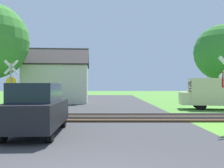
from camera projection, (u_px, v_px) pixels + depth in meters
road_asphalt at (90, 156)px, 6.02m from camera, size 8.39×80.00×0.01m
rail_track at (102, 118)px, 12.82m from camera, size 60.00×2.60×0.22m
crossing_sign_far at (12, 83)px, 14.72m from camera, size 0.88×0.13×3.24m
house at (59, 82)px, 25.48m from camera, size 6.82×5.97×5.57m
tree_far at (224, 52)px, 27.67m from camera, size 6.18×6.18×8.52m
mail_truck at (219, 92)px, 17.88m from camera, size 5.13×2.59×2.24m
parked_car at (39, 109)px, 8.76m from camera, size 1.83×4.07×1.78m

